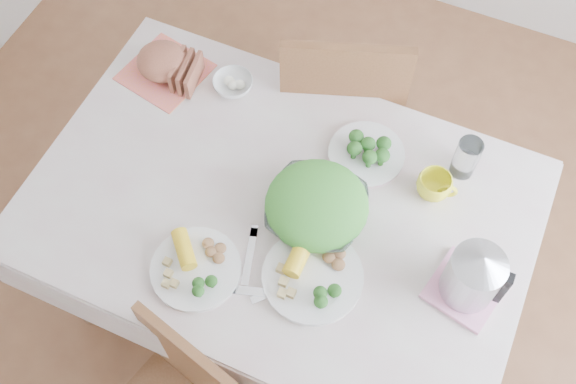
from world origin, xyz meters
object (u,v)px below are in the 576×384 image
at_px(dining_table, 281,256).
at_px(chair_far, 340,98).
at_px(dinner_plate_left, 196,269).
at_px(electric_kettle, 474,274).
at_px(salad_bowl, 316,210).
at_px(yellow_mug, 434,186).
at_px(dinner_plate_right, 313,277).

distance_m(dining_table, chair_far, 0.67).
height_order(dinner_plate_left, electric_kettle, electric_kettle).
relative_size(chair_far, dinner_plate_left, 3.77).
relative_size(salad_bowl, yellow_mug, 2.69).
distance_m(salad_bowl, dinner_plate_right, 0.21).
bearing_deg(electric_kettle, dinner_plate_right, -161.87).
bearing_deg(dinner_plate_left, dining_table, 66.50).
bearing_deg(dinner_plate_right, electric_kettle, 19.20).
bearing_deg(salad_bowl, dinner_plate_right, -69.95).
xyz_separation_m(chair_far, dinner_plate_right, (0.23, -0.84, 0.31)).
height_order(chair_far, electric_kettle, electric_kettle).
height_order(dining_table, yellow_mug, yellow_mug).
xyz_separation_m(chair_far, yellow_mug, (0.45, -0.44, 0.34)).
bearing_deg(dining_table, electric_kettle, -3.77).
relative_size(salad_bowl, dinner_plate_right, 0.99).
height_order(dining_table, chair_far, chair_far).
xyz_separation_m(dining_table, chair_far, (-0.05, 0.66, 0.09)).
bearing_deg(dining_table, yellow_mug, 28.96).
bearing_deg(dinner_plate_right, dinner_plate_left, -160.08).
distance_m(dinner_plate_right, electric_kettle, 0.44).
xyz_separation_m(chair_far, electric_kettle, (0.64, -0.70, 0.42)).
bearing_deg(dinner_plate_left, electric_kettle, 19.52).
distance_m(salad_bowl, dinner_plate_left, 0.39).
height_order(dining_table, salad_bowl, salad_bowl).
relative_size(dining_table, dinner_plate_right, 4.83).
relative_size(dinner_plate_left, yellow_mug, 2.44).
xyz_separation_m(dining_table, electric_kettle, (0.59, -0.04, 0.51)).
bearing_deg(dining_table, dinner_plate_right, -44.14).
bearing_deg(chair_far, dinner_plate_left, 65.35).
relative_size(chair_far, electric_kettle, 4.66).
distance_m(chair_far, dinner_plate_right, 0.93).
bearing_deg(chair_far, salad_bowl, 84.18).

